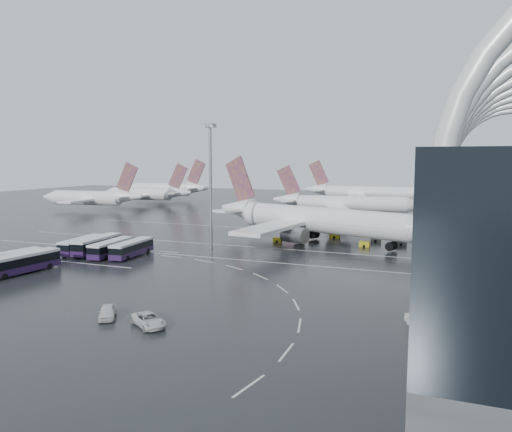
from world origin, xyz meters
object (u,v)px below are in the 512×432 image
at_px(jet_remote_west, 93,198).
at_px(bus_row_near_a, 82,245).
at_px(bus_row_near_b, 97,244).
at_px(van_curve_a, 149,320).
at_px(jet_remote_far, 167,189).
at_px(airliner_gate_b, 343,204).
at_px(airliner_gate_c, 363,193).
at_px(gse_cart_belly_c, 278,240).
at_px(gse_cart_belly_d, 401,243).
at_px(bus_row_near_c, 111,248).
at_px(airliner_main, 311,220).
at_px(bus_row_near_d, 132,248).
at_px(gse_cart_belly_a, 365,244).
at_px(gse_cart_belly_e, 335,236).
at_px(floodlight_mast, 210,171).
at_px(bus_row_far_b, 22,263).
at_px(van_curve_b, 107,312).
at_px(jet_remote_mid, 147,194).
at_px(gse_cart_belly_b, 376,239).
at_px(van_curve_c, 421,322).
at_px(bus_row_far_a, 7,261).

bearing_deg(jet_remote_west, bus_row_near_a, 121.22).
bearing_deg(jet_remote_west, bus_row_near_b, 123.16).
xyz_separation_m(bus_row_near_a, van_curve_a, (38.94, -33.56, -0.93)).
bearing_deg(jet_remote_far, airliner_gate_b, 156.43).
bearing_deg(airliner_gate_c, gse_cart_belly_c, -92.22).
bearing_deg(gse_cart_belly_d, bus_row_near_b, -150.00).
bearing_deg(bus_row_near_b, gse_cart_belly_c, -52.84).
distance_m(jet_remote_far, bus_row_near_c, 138.23).
height_order(airliner_main, jet_remote_west, airliner_main).
xyz_separation_m(airliner_main, bus_row_near_d, (-28.00, -31.35, -3.36)).
bearing_deg(gse_cart_belly_a, jet_remote_far, 139.42).
height_order(jet_remote_west, gse_cart_belly_e, jet_remote_west).
distance_m(bus_row_near_a, floodlight_mast, 30.77).
relative_size(bus_row_far_b, van_curve_b, 2.94).
height_order(bus_row_far_b, gse_cart_belly_e, bus_row_far_b).
height_order(bus_row_near_d, gse_cart_belly_d, bus_row_near_d).
distance_m(bus_row_near_d, gse_cart_belly_e, 49.70).
distance_m(bus_row_far_b, gse_cart_belly_d, 77.61).
height_order(airliner_gate_b, airliner_gate_c, airliner_gate_c).
height_order(van_curve_b, gse_cart_belly_a, van_curve_b).
bearing_deg(airliner_main, bus_row_near_a, -122.76).
bearing_deg(van_curve_a, floodlight_mast, 51.68).
distance_m(airliner_main, van_curve_b, 65.48).
distance_m(airliner_gate_c, jet_remote_mid, 92.75).
distance_m(jet_remote_far, gse_cart_belly_e, 130.48).
bearing_deg(bus_row_near_c, van_curve_a, -142.30).
distance_m(jet_remote_west, gse_cart_belly_c, 97.93).
distance_m(jet_remote_mid, gse_cart_belly_e, 111.26).
distance_m(bus_row_near_c, floodlight_mast, 25.82).
xyz_separation_m(jet_remote_far, bus_row_near_c, (63.47, -122.75, -3.34)).
bearing_deg(airliner_main, gse_cart_belly_b, 36.56).
bearing_deg(van_curve_a, gse_cart_belly_e, 28.72).
distance_m(jet_remote_far, floodlight_mast, 134.02).
distance_m(bus_row_near_b, gse_cart_belly_d, 66.19).
xyz_separation_m(jet_remote_mid, van_curve_b, (82.70, -130.19, -3.75)).
height_order(gse_cart_belly_b, gse_cart_belly_d, gse_cart_belly_d).
distance_m(van_curve_b, floodlight_mast, 50.74).
bearing_deg(gse_cart_belly_b, airliner_main, -161.96).
distance_m(bus_row_far_b, gse_cart_belly_a, 68.90).
bearing_deg(bus_row_near_a, van_curve_c, -115.03).
bearing_deg(bus_row_near_a, bus_row_far_a, 171.37).
relative_size(bus_row_near_a, bus_row_far_a, 0.97).
bearing_deg(bus_row_near_a, van_curve_b, -141.91).
height_order(bus_row_near_c, gse_cart_belly_e, bus_row_near_c).
bearing_deg(bus_row_near_c, van_curve_c, -115.76).
bearing_deg(gse_cart_belly_e, bus_row_near_a, -138.98).
height_order(bus_row_far_a, van_curve_a, bus_row_far_a).
height_order(airliner_main, van_curve_b, airliner_main).
distance_m(bus_row_near_d, van_curve_c, 61.03).
height_order(airliner_main, van_curve_a, airliner_main).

